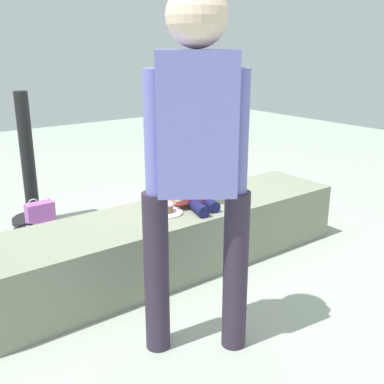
{
  "coord_description": "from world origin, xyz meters",
  "views": [
    {
      "loc": [
        -1.62,
        -2.36,
        1.44
      ],
      "look_at": [
        -0.14,
        -0.39,
        0.66
      ],
      "focal_mm": 43.46,
      "sensor_mm": 36.0,
      "label": 1
    }
  ],
  "objects_px": {
    "adult_standing": "(196,148)",
    "water_bottle_near_gift": "(199,191)",
    "gift_bag": "(41,220)",
    "cake_plate": "(166,210)",
    "child_seated": "(191,176)",
    "cake_box_white": "(164,214)",
    "handbag_black_leather": "(27,257)"
  },
  "relations": [
    {
      "from": "water_bottle_near_gift",
      "to": "child_seated",
      "type": "bearing_deg",
      "value": -130.21
    },
    {
      "from": "adult_standing",
      "to": "handbag_black_leather",
      "type": "height_order",
      "value": "adult_standing"
    },
    {
      "from": "gift_bag",
      "to": "handbag_black_leather",
      "type": "xyz_separation_m",
      "value": [
        -0.29,
        -0.55,
        -0.01
      ]
    },
    {
      "from": "cake_box_white",
      "to": "handbag_black_leather",
      "type": "height_order",
      "value": "handbag_black_leather"
    },
    {
      "from": "water_bottle_near_gift",
      "to": "cake_plate",
      "type": "bearing_deg",
      "value": -136.39
    },
    {
      "from": "adult_standing",
      "to": "gift_bag",
      "type": "distance_m",
      "value": 1.99
    },
    {
      "from": "cake_plate",
      "to": "gift_bag",
      "type": "distance_m",
      "value": 1.17
    },
    {
      "from": "cake_box_white",
      "to": "handbag_black_leather",
      "type": "xyz_separation_m",
      "value": [
        -1.25,
        -0.29,
        0.07
      ]
    },
    {
      "from": "gift_bag",
      "to": "water_bottle_near_gift",
      "type": "height_order",
      "value": "gift_bag"
    },
    {
      "from": "child_seated",
      "to": "cake_plate",
      "type": "relative_size",
      "value": 2.16
    },
    {
      "from": "cake_box_white",
      "to": "adult_standing",
      "type": "bearing_deg",
      "value": -118.45
    },
    {
      "from": "cake_box_white",
      "to": "gift_bag",
      "type": "bearing_deg",
      "value": 164.43
    },
    {
      "from": "adult_standing",
      "to": "gift_bag",
      "type": "relative_size",
      "value": 5.06
    },
    {
      "from": "child_seated",
      "to": "water_bottle_near_gift",
      "type": "height_order",
      "value": "child_seated"
    },
    {
      "from": "child_seated",
      "to": "cake_plate",
      "type": "distance_m",
      "value": 0.28
    },
    {
      "from": "cake_plate",
      "to": "handbag_black_leather",
      "type": "xyz_separation_m",
      "value": [
        -0.76,
        0.49,
        -0.3
      ]
    },
    {
      "from": "adult_standing",
      "to": "cake_plate",
      "type": "relative_size",
      "value": 7.48
    },
    {
      "from": "cake_box_white",
      "to": "cake_plate",
      "type": "bearing_deg",
      "value": -122.71
    },
    {
      "from": "adult_standing",
      "to": "gift_bag",
      "type": "bearing_deg",
      "value": 94.28
    },
    {
      "from": "water_bottle_near_gift",
      "to": "handbag_black_leather",
      "type": "height_order",
      "value": "handbag_black_leather"
    },
    {
      "from": "child_seated",
      "to": "water_bottle_near_gift",
      "type": "relative_size",
      "value": 2.11
    },
    {
      "from": "gift_bag",
      "to": "cake_box_white",
      "type": "xyz_separation_m",
      "value": [
        0.96,
        -0.27,
        -0.08
      ]
    },
    {
      "from": "handbag_black_leather",
      "to": "child_seated",
      "type": "bearing_deg",
      "value": -26.62
    },
    {
      "from": "adult_standing",
      "to": "cake_plate",
      "type": "bearing_deg",
      "value": 66.32
    },
    {
      "from": "gift_bag",
      "to": "cake_plate",
      "type": "bearing_deg",
      "value": -65.97
    },
    {
      "from": "adult_standing",
      "to": "water_bottle_near_gift",
      "type": "distance_m",
      "value": 2.43
    },
    {
      "from": "adult_standing",
      "to": "cake_box_white",
      "type": "xyz_separation_m",
      "value": [
        0.83,
        1.53,
        -0.95
      ]
    },
    {
      "from": "gift_bag",
      "to": "child_seated",
      "type": "bearing_deg",
      "value": -57.03
    },
    {
      "from": "adult_standing",
      "to": "gift_bag",
      "type": "height_order",
      "value": "adult_standing"
    },
    {
      "from": "cake_plate",
      "to": "child_seated",
      "type": "bearing_deg",
      "value": 0.66
    },
    {
      "from": "adult_standing",
      "to": "water_bottle_near_gift",
      "type": "bearing_deg",
      "value": 51.7
    },
    {
      "from": "gift_bag",
      "to": "water_bottle_near_gift",
      "type": "relative_size",
      "value": 1.45
    }
  ]
}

